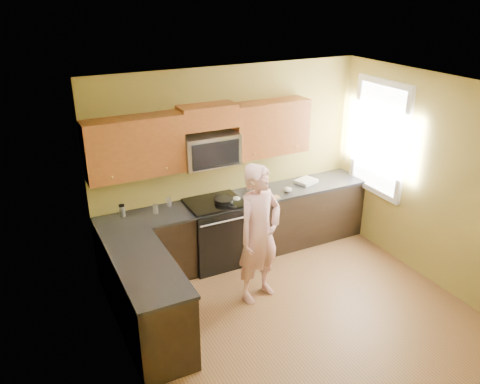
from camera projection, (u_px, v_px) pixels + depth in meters
floor at (304, 320)px, 5.73m from camera, size 4.00×4.00×0.00m
ceiling at (319, 94)px, 4.65m from camera, size 4.00×4.00×0.00m
wall_back at (230, 162)px, 6.83m from camera, size 4.00×0.00×4.00m
wall_front at (465, 327)px, 3.55m from camera, size 4.00×0.00×4.00m
wall_left at (127, 263)px, 4.36m from camera, size 0.00×4.00×4.00m
wall_right at (444, 186)px, 6.02m from camera, size 0.00×4.00×4.00m
cabinet_back_run at (240, 228)px, 6.95m from camera, size 4.00×0.60×0.88m
cabinet_left_run at (148, 301)px, 5.34m from camera, size 0.60×1.60×0.88m
countertop_back at (240, 199)px, 6.75m from camera, size 4.00×0.62×0.04m
countertop_left at (145, 266)px, 5.16m from camera, size 0.62×1.60×0.04m
stove at (215, 233)px, 6.75m from camera, size 0.76×0.65×0.95m
microwave at (210, 164)px, 6.46m from camera, size 0.76×0.40×0.42m
upper_cab_left at (137, 176)px, 6.08m from camera, size 1.22×0.33×0.75m
upper_cab_right at (269, 153)px, 6.88m from camera, size 1.12×0.33×0.75m
upper_cab_over_mw at (208, 116)px, 6.23m from camera, size 0.76×0.33×0.30m
window at (380, 138)px, 6.87m from camera, size 0.06×1.06×1.66m
woman at (259, 234)px, 5.84m from camera, size 0.74×0.59×1.78m
frying_pan at (224, 202)px, 6.54m from camera, size 0.32×0.48×0.06m
butter_tub at (260, 193)px, 6.89m from camera, size 0.16×0.16×0.10m
toast_slice at (275, 197)px, 6.75m from camera, size 0.11×0.11×0.01m
napkin_a at (236, 199)px, 6.65m from camera, size 0.13×0.14×0.06m
napkin_b at (288, 190)px, 6.93m from camera, size 0.14×0.15×0.07m
dish_towel at (306, 181)px, 7.24m from camera, size 0.36×0.32×0.05m
travel_mug at (123, 216)px, 6.21m from camera, size 0.09×0.09×0.16m
glass_a at (155, 209)px, 6.28m from camera, size 0.07×0.07×0.12m
glass_c at (169, 202)px, 6.49m from camera, size 0.09×0.09×0.12m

